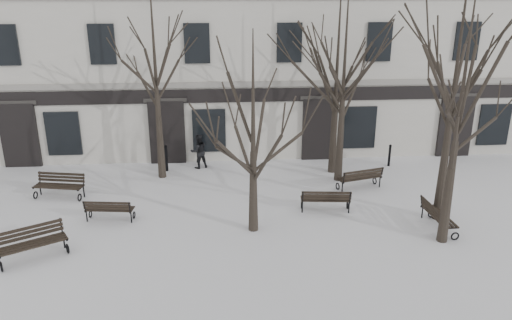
{
  "coord_description": "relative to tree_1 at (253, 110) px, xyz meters",
  "views": [
    {
      "loc": [
        -1.11,
        -14.04,
        7.81
      ],
      "look_at": [
        0.17,
        3.0,
        1.77
      ],
      "focal_mm": 35.0,
      "sensor_mm": 36.0,
      "label": 1
    }
  ],
  "objects": [
    {
      "name": "bench_4",
      "position": [
        4.52,
        3.2,
        -3.62
      ],
      "size": [
        1.91,
        1.12,
        0.92
      ],
      "rotation": [
        0.0,
        0.0,
        3.42
      ],
      "color": "black",
      "rests_on": "ground"
    },
    {
      "name": "tree_6",
      "position": [
        3.83,
        5.23,
        1.13
      ],
      "size": [
        5.88,
        5.88,
        8.4
      ],
      "color": "black",
      "rests_on": "ground"
    },
    {
      "name": "bench_2",
      "position": [
        2.7,
        1.22,
        -3.63
      ],
      "size": [
        1.82,
        0.82,
        0.89
      ],
      "rotation": [
        0.0,
        0.0,
        3.04
      ],
      "color": "black",
      "rests_on": "ground"
    },
    {
      "name": "bench_5",
      "position": [
        6.16,
        -0.39,
        -3.63
      ],
      "size": [
        0.72,
        1.8,
        0.89
      ],
      "rotation": [
        0.0,
        0.0,
        1.62
      ],
      "color": "black",
      "rests_on": "ground"
    },
    {
      "name": "ground",
      "position": [
        0.07,
        -0.98,
        -4.11
      ],
      "size": [
        100.0,
        100.0,
        0.0
      ],
      "primitive_type": "plane",
      "color": "white",
      "rests_on": "ground"
    },
    {
      "name": "bench_1",
      "position": [
        -4.94,
        1.03,
        -3.66
      ],
      "size": [
        1.71,
        0.8,
        0.83
      ],
      "rotation": [
        0.0,
        0.0,
        3.02
      ],
      "color": "black",
      "rests_on": "ground"
    },
    {
      "name": "tree_5",
      "position": [
        3.88,
        4.25,
        1.0
      ],
      "size": [
        5.73,
        5.73,
        8.19
      ],
      "color": "black",
      "rests_on": "ground"
    },
    {
      "name": "building",
      "position": [
        0.07,
        11.98,
        1.4
      ],
      "size": [
        40.4,
        10.2,
        11.4
      ],
      "color": "beige",
      "rests_on": "ground"
    },
    {
      "name": "tree_1",
      "position": [
        0.0,
        0.0,
        0.0
      ],
      "size": [
        4.61,
        4.61,
        6.59
      ],
      "color": "black",
      "rests_on": "ground"
    },
    {
      "name": "tree_3",
      "position": [
        6.0,
        -1.23,
        0.89
      ],
      "size": [
        5.6,
        5.6,
        8.0
      ],
      "color": "black",
      "rests_on": "ground"
    },
    {
      "name": "bench_3",
      "position": [
        -7.26,
        3.26,
        -3.6
      ],
      "size": [
        1.97,
        1.04,
        0.95
      ],
      "rotation": [
        0.0,
        0.0,
        -0.2
      ],
      "color": "black",
      "rests_on": "ground"
    },
    {
      "name": "tree_2",
      "position": [
        6.52,
        0.37,
        1.59
      ],
      "size": [
        6.39,
        6.39,
        9.12
      ],
      "color": "black",
      "rests_on": "ground"
    },
    {
      "name": "bench_0",
      "position": [
        -6.73,
        -1.35,
        -3.58
      ],
      "size": [
        2.01,
        1.56,
        0.98
      ],
      "rotation": [
        0.0,
        0.0,
        0.52
      ],
      "color": "black",
      "rests_on": "ground"
    },
    {
      "name": "bollard_a",
      "position": [
        -3.42,
        5.88,
        -3.48
      ],
      "size": [
        0.15,
        0.15,
        1.19
      ],
      "color": "black",
      "rests_on": "ground"
    },
    {
      "name": "tree_4",
      "position": [
        -3.55,
        5.16,
        1.25
      ],
      "size": [
        6.0,
        6.0,
        8.58
      ],
      "color": "black",
      "rests_on": "ground"
    },
    {
      "name": "pedestrian_b",
      "position": [
        -2.01,
        6.17,
        -4.11
      ],
      "size": [
        0.92,
        0.82,
        1.55
      ],
      "primitive_type": "imported",
      "rotation": [
        0.0,
        0.0,
        3.5
      ],
      "color": "black",
      "rests_on": "ground"
    },
    {
      "name": "bollard_b",
      "position": [
        6.58,
        5.76,
        -3.57
      ],
      "size": [
        0.13,
        0.13,
        1.02
      ],
      "color": "black",
      "rests_on": "ground"
    }
  ]
}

